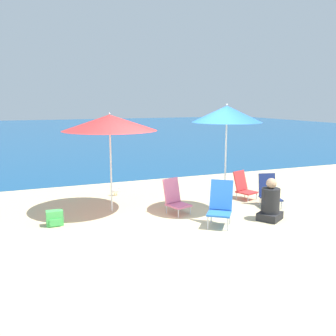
{
  "coord_description": "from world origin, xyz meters",
  "views": [
    {
      "loc": [
        -2.92,
        -6.23,
        2.48
      ],
      "look_at": [
        0.13,
        1.36,
        1.0
      ],
      "focal_mm": 40.0,
      "sensor_mm": 36.0,
      "label": 1
    }
  ],
  "objects_px": {
    "beach_umbrella_blue": "(227,114)",
    "beach_chair_pink": "(175,197)",
    "beach_umbrella_red": "(110,123)",
    "person_seated_near": "(270,203)",
    "backpack_green": "(55,218)",
    "seagull": "(116,190)",
    "beach_chair_navy": "(269,191)",
    "beach_chair_blue": "(220,203)",
    "beach_chair_red": "(243,186)"
  },
  "relations": [
    {
      "from": "beach_chair_navy",
      "to": "beach_chair_red",
      "type": "bearing_deg",
      "value": 117.61
    },
    {
      "from": "beach_chair_navy",
      "to": "person_seated_near",
      "type": "xyz_separation_m",
      "value": [
        -0.63,
        -0.9,
        0.01
      ]
    },
    {
      "from": "beach_umbrella_blue",
      "to": "person_seated_near",
      "type": "relative_size",
      "value": 2.69
    },
    {
      "from": "beach_chair_blue",
      "to": "beach_umbrella_blue",
      "type": "bearing_deg",
      "value": 91.45
    },
    {
      "from": "beach_umbrella_red",
      "to": "seagull",
      "type": "xyz_separation_m",
      "value": [
        0.43,
        1.36,
        -1.86
      ]
    },
    {
      "from": "beach_umbrella_red",
      "to": "seagull",
      "type": "distance_m",
      "value": 2.35
    },
    {
      "from": "beach_umbrella_red",
      "to": "person_seated_near",
      "type": "xyz_separation_m",
      "value": [
        2.94,
        -1.85,
        -1.65
      ]
    },
    {
      "from": "seagull",
      "to": "beach_chair_red",
      "type": "bearing_deg",
      "value": -27.58
    },
    {
      "from": "seagull",
      "to": "backpack_green",
      "type": "bearing_deg",
      "value": -132.11
    },
    {
      "from": "beach_umbrella_red",
      "to": "person_seated_near",
      "type": "bearing_deg",
      "value": -32.23
    },
    {
      "from": "person_seated_near",
      "to": "seagull",
      "type": "bearing_deg",
      "value": -173.9
    },
    {
      "from": "beach_umbrella_blue",
      "to": "seagull",
      "type": "xyz_separation_m",
      "value": [
        -1.92,
        2.34,
        -2.05
      ]
    },
    {
      "from": "beach_chair_pink",
      "to": "beach_chair_blue",
      "type": "height_order",
      "value": "beach_chair_blue"
    },
    {
      "from": "beach_chair_red",
      "to": "seagull",
      "type": "relative_size",
      "value": 2.63
    },
    {
      "from": "beach_umbrella_blue",
      "to": "person_seated_near",
      "type": "bearing_deg",
      "value": -55.96
    },
    {
      "from": "beach_chair_pink",
      "to": "person_seated_near",
      "type": "relative_size",
      "value": 0.86
    },
    {
      "from": "beach_umbrella_blue",
      "to": "beach_chair_pink",
      "type": "xyz_separation_m",
      "value": [
        -1.07,
        0.33,
        -1.83
      ]
    },
    {
      "from": "person_seated_near",
      "to": "beach_chair_navy",
      "type": "bearing_deg",
      "value": 112.95
    },
    {
      "from": "beach_umbrella_blue",
      "to": "beach_chair_blue",
      "type": "bearing_deg",
      "value": -125.55
    },
    {
      "from": "beach_chair_blue",
      "to": "beach_chair_red",
      "type": "height_order",
      "value": "beach_chair_blue"
    },
    {
      "from": "beach_umbrella_red",
      "to": "backpack_green",
      "type": "distance_m",
      "value": 2.33
    },
    {
      "from": "beach_chair_red",
      "to": "backpack_green",
      "type": "relative_size",
      "value": 2.17
    },
    {
      "from": "beach_chair_blue",
      "to": "beach_chair_navy",
      "type": "bearing_deg",
      "value": 60.94
    },
    {
      "from": "person_seated_near",
      "to": "seagull",
      "type": "xyz_separation_m",
      "value": [
        -2.51,
        3.22,
        -0.22
      ]
    },
    {
      "from": "beach_umbrella_red",
      "to": "beach_chair_red",
      "type": "relative_size",
      "value": 3.14
    },
    {
      "from": "beach_chair_pink",
      "to": "beach_chair_navy",
      "type": "height_order",
      "value": "beach_chair_pink"
    },
    {
      "from": "person_seated_near",
      "to": "backpack_green",
      "type": "xyz_separation_m",
      "value": [
        -4.24,
        1.31,
        -0.21
      ]
    },
    {
      "from": "beach_chair_pink",
      "to": "beach_chair_red",
      "type": "bearing_deg",
      "value": -5.23
    },
    {
      "from": "backpack_green",
      "to": "seagull",
      "type": "bearing_deg",
      "value": 47.89
    },
    {
      "from": "beach_chair_navy",
      "to": "backpack_green",
      "type": "bearing_deg",
      "value": -171.49
    },
    {
      "from": "beach_umbrella_blue",
      "to": "beach_chair_pink",
      "type": "relative_size",
      "value": 3.14
    },
    {
      "from": "beach_chair_pink",
      "to": "person_seated_near",
      "type": "distance_m",
      "value": 2.06
    },
    {
      "from": "beach_chair_pink",
      "to": "beach_chair_red",
      "type": "height_order",
      "value": "beach_chair_pink"
    },
    {
      "from": "beach_chair_red",
      "to": "beach_chair_blue",
      "type": "bearing_deg",
      "value": -153.64
    },
    {
      "from": "beach_chair_navy",
      "to": "backpack_green",
      "type": "xyz_separation_m",
      "value": [
        -4.87,
        0.41,
        -0.2
      ]
    },
    {
      "from": "beach_chair_red",
      "to": "beach_umbrella_blue",
      "type": "bearing_deg",
      "value": -160.38
    },
    {
      "from": "person_seated_near",
      "to": "backpack_green",
      "type": "distance_m",
      "value": 4.44
    },
    {
      "from": "backpack_green",
      "to": "seagull",
      "type": "distance_m",
      "value": 2.58
    },
    {
      "from": "beach_chair_blue",
      "to": "beach_chair_red",
      "type": "xyz_separation_m",
      "value": [
        1.57,
        1.57,
        -0.12
      ]
    },
    {
      "from": "beach_umbrella_blue",
      "to": "beach_chair_navy",
      "type": "relative_size",
      "value": 3.16
    },
    {
      "from": "beach_umbrella_blue",
      "to": "person_seated_near",
      "type": "height_order",
      "value": "beach_umbrella_blue"
    },
    {
      "from": "beach_umbrella_blue",
      "to": "beach_chair_blue",
      "type": "relative_size",
      "value": 2.7
    },
    {
      "from": "beach_chair_navy",
      "to": "seagull",
      "type": "distance_m",
      "value": 3.91
    },
    {
      "from": "beach_umbrella_blue",
      "to": "seagull",
      "type": "relative_size",
      "value": 8.96
    },
    {
      "from": "seagull",
      "to": "beach_umbrella_blue",
      "type": "bearing_deg",
      "value": -50.64
    },
    {
      "from": "beach_umbrella_red",
      "to": "beach_chair_pink",
      "type": "distance_m",
      "value": 2.18
    },
    {
      "from": "beach_chair_red",
      "to": "person_seated_near",
      "type": "height_order",
      "value": "person_seated_near"
    },
    {
      "from": "beach_chair_pink",
      "to": "beach_chair_navy",
      "type": "bearing_deg",
      "value": -25.69
    },
    {
      "from": "beach_umbrella_red",
      "to": "beach_chair_blue",
      "type": "height_order",
      "value": "beach_umbrella_red"
    },
    {
      "from": "person_seated_near",
      "to": "beach_umbrella_blue",
      "type": "bearing_deg",
      "value": -177.85
    }
  ]
}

